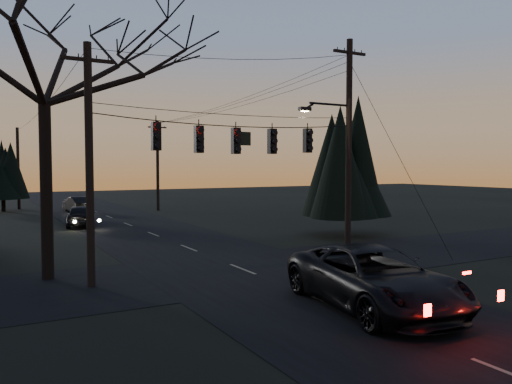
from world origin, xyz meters
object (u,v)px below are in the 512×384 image
suv_near (374,279)px  sedan_oncoming_b (77,204)px  utility_pole_far_r (158,210)px  bare_tree_left (43,33)px  evergreen_right (348,164)px  sedan_oncoming_a (81,216)px  utility_pole_right (348,258)px  utility_pole_far_l (19,209)px  utility_pole_left (92,287)px

suv_near → sedan_oncoming_b: bearing=101.5°
utility_pole_far_r → bare_tree_left: 30.30m
bare_tree_left → evergreen_right: 18.33m
bare_tree_left → sedan_oncoming_a: (3.99, 16.31, -8.34)m
evergreen_right → suv_near: 16.00m
suv_near → bare_tree_left: bearing=139.8°
utility_pole_right → suv_near: bearing=-124.3°
utility_pole_far_r → utility_pole_far_l: utility_pole_far_r is taller
sedan_oncoming_a → bare_tree_left: bearing=87.9°
utility_pole_left → evergreen_right: evergreen_right is taller
evergreen_right → sedan_oncoming_b: 27.42m
sedan_oncoming_a → evergreen_right: bearing=148.0°
utility_pole_right → suv_near: (-4.70, -6.88, 0.91)m
bare_tree_left → sedan_oncoming_b: size_ratio=3.07×
utility_pole_left → utility_pole_far_l: (0.00, 36.00, 0.00)m
utility_pole_far_l → sedan_oncoming_b: (4.47, -5.82, 0.70)m
utility_pole_far_l → sedan_oncoming_b: 7.37m
utility_pole_far_r → suv_near: (-4.70, -34.88, 0.91)m
utility_pole_left → bare_tree_left: 9.42m
suv_near → sedan_oncoming_b: suv_near is taller
sedan_oncoming_a → sedan_oncoming_b: sedan_oncoming_a is taller
suv_near → sedan_oncoming_b: 37.13m
utility_pole_far_l → evergreen_right: 34.67m
utility_pole_far_l → bare_tree_left: 35.19m
utility_pole_far_l → utility_pole_far_r: bearing=-34.8°
utility_pole_far_l → evergreen_right: size_ratio=1.06×
utility_pole_left → sedan_oncoming_b: (4.47, 30.18, 0.70)m
utility_pole_far_r → evergreen_right: (4.64, -22.36, 4.37)m
utility_pole_left → sedan_oncoming_b: 30.51m
utility_pole_far_r → sedan_oncoming_a: (-8.70, -9.65, 0.77)m
utility_pole_left → utility_pole_far_r: (11.50, 28.00, 0.00)m
suv_near → sedan_oncoming_a: size_ratio=1.44×
sedan_oncoming_b → utility_pole_left: bearing=73.4°
sedan_oncoming_b → evergreen_right: bearing=107.3°
utility_pole_far_l → sedan_oncoming_a: bearing=-81.0°
suv_near → sedan_oncoming_b: (-2.33, 37.06, -0.20)m
utility_pole_left → utility_pole_right: bearing=0.0°
utility_pole_right → utility_pole_far_r: size_ratio=1.18×
bare_tree_left → sedan_oncoming_b: bare_tree_left is taller
utility_pole_left → sedan_oncoming_b: size_ratio=2.00×
utility_pole_right → sedan_oncoming_b: bearing=103.1°
utility_pole_far_l → sedan_oncoming_a: (2.80, -17.65, 0.77)m
utility_pole_right → utility_pole_left: (-11.50, 0.00, 0.00)m
utility_pole_far_l → suv_near: utility_pole_far_l is taller
utility_pole_right → utility_pole_left: bearing=180.0°
suv_near → evergreen_right: bearing=61.1°
utility_pole_far_r → suv_near: size_ratio=1.30×
utility_pole_right → evergreen_right: size_ratio=1.32×
utility_pole_far_r → sedan_oncoming_a: bearing=-132.0°
utility_pole_far_l → sedan_oncoming_b: size_ratio=1.88×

